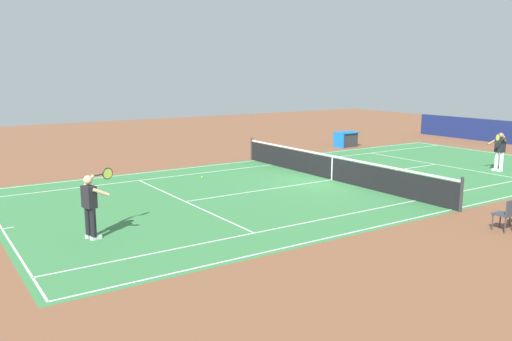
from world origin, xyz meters
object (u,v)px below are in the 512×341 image
tennis_player_far (500,150)px  equipment_cart_tarped (346,139)px  tennis_player_near (90,203)px  tennis_ball (202,177)px  spectator_chair_4 (506,213)px  tennis_net (332,168)px

tennis_player_far → equipment_cart_tarped: 9.18m
tennis_player_near → tennis_ball: bearing=-138.1°
tennis_player_near → spectator_chair_4: (-9.34, 5.52, -0.41)m
tennis_ball → spectator_chair_4: spectator_chair_4 is taller
tennis_net → equipment_cart_tarped: tennis_net is taller
tennis_player_near → tennis_ball: size_ratio=25.71×
tennis_ball → tennis_net: bearing=142.1°
tennis_net → tennis_ball: size_ratio=177.27×
tennis_ball → equipment_cart_tarped: (-11.09, -3.44, 0.40)m
tennis_net → spectator_chair_4: bearing=84.4°
tennis_player_near → tennis_player_far: size_ratio=1.00×
tennis_player_near → tennis_net: bearing=-167.8°
spectator_chair_4 → tennis_net: bearing=-95.6°
tennis_ball → spectator_chair_4: 11.41m
tennis_player_near → tennis_ball: tennis_player_near is taller
tennis_player_far → spectator_chair_4: 9.51m
spectator_chair_4 → tennis_player_far: bearing=-147.1°
tennis_net → tennis_player_near: bearing=12.2°
tennis_ball → spectator_chair_4: bearing=107.1°
tennis_net → spectator_chair_4: (0.75, 7.70, 0.03)m
tennis_net → spectator_chair_4: 7.74m
spectator_chair_4 → equipment_cart_tarped: size_ratio=0.70×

